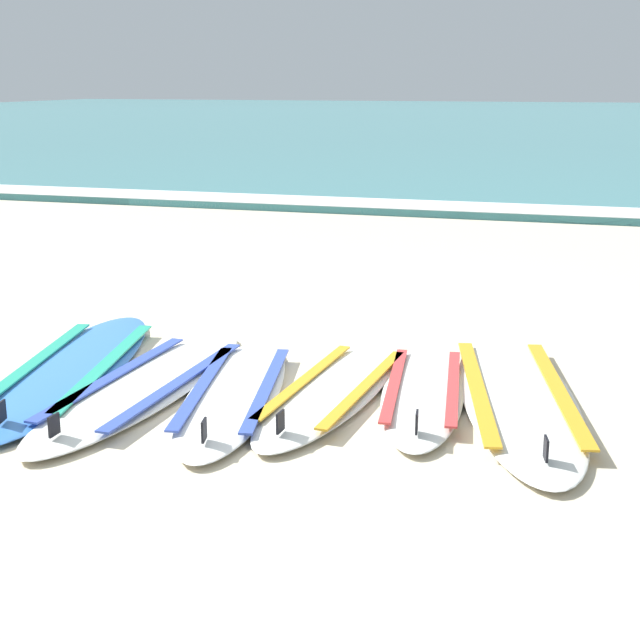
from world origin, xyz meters
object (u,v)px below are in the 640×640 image
object	(u,v)px
surfboard_1	(146,385)
surfboard_5	(517,395)
surfboard_2	(235,392)
surfboard_0	(71,369)
surfboard_3	(334,389)
surfboard_4	(423,391)

from	to	relation	value
surfboard_1	surfboard_5	distance (m)	2.20
surfboard_2	surfboard_0	bearing A→B (deg)	173.99
surfboard_3	surfboard_4	xyz separation A→B (m)	(0.51, 0.12, 0.00)
surfboard_0	surfboard_3	world-z (taller)	same
surfboard_1	surfboard_4	distance (m)	1.66
surfboard_3	surfboard_0	bearing A→B (deg)	-177.03
surfboard_1	surfboard_3	bearing A→B (deg)	12.61
surfboard_0	surfboard_5	xyz separation A→B (m)	(2.76, 0.29, -0.00)
surfboard_4	surfboard_5	size ratio (longest dim) A/B	0.74
surfboard_1	surfboard_2	distance (m)	0.56
surfboard_0	surfboard_5	size ratio (longest dim) A/B	1.00
surfboard_3	surfboard_4	distance (m)	0.53
surfboard_1	surfboard_0	bearing A→B (deg)	165.23
surfboard_5	surfboard_1	bearing A→B (deg)	-168.29
surfboard_1	surfboard_5	world-z (taller)	same
surfboard_3	surfboard_4	bearing A→B (deg)	13.59
surfboard_4	surfboard_0	bearing A→B (deg)	-174.53
surfboard_0	surfboard_4	world-z (taller)	same
surfboard_0	surfboard_3	size ratio (longest dim) A/B	1.26
surfboard_1	surfboard_5	bearing A→B (deg)	11.71
surfboard_2	surfboard_3	xyz separation A→B (m)	(0.55, 0.21, 0.00)
surfboard_0	surfboard_3	xyz separation A→B (m)	(1.71, 0.09, 0.00)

